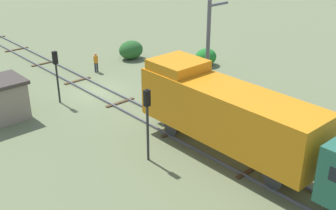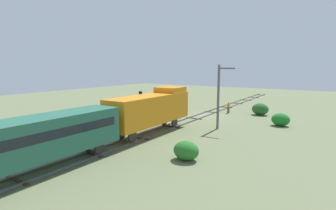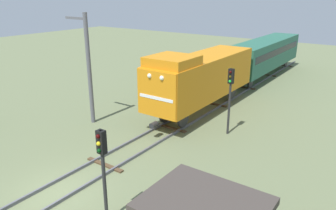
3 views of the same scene
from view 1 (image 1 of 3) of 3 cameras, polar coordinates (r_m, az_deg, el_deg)
ground_plane at (r=33.01m, az=-9.52°, el=1.82°), size 107.03×107.03×0.00m
railway_track at (r=32.99m, az=-9.53°, el=1.94°), size 2.40×71.36×0.16m
locomotive at (r=22.94m, az=7.60°, el=-0.79°), size 2.90×11.60×4.60m
traffic_signal_near at (r=30.67m, az=-14.93°, el=4.95°), size 0.32×0.34×3.85m
traffic_signal_mid at (r=22.28m, az=-2.84°, el=-0.99°), size 0.32×0.34×4.19m
worker_near_track at (r=36.92m, az=-9.75°, el=5.89°), size 0.38×0.38×1.70m
catenary_mast at (r=29.81m, az=5.50°, el=7.56°), size 1.94×0.28×7.31m
bush_near at (r=38.36m, az=5.14°, el=6.48°), size 2.12×1.73×1.54m
bush_mid at (r=31.45m, az=-21.46°, el=0.45°), size 1.66×1.36×1.21m
bush_back at (r=40.15m, az=-5.04°, el=7.44°), size 2.39×1.95×1.74m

